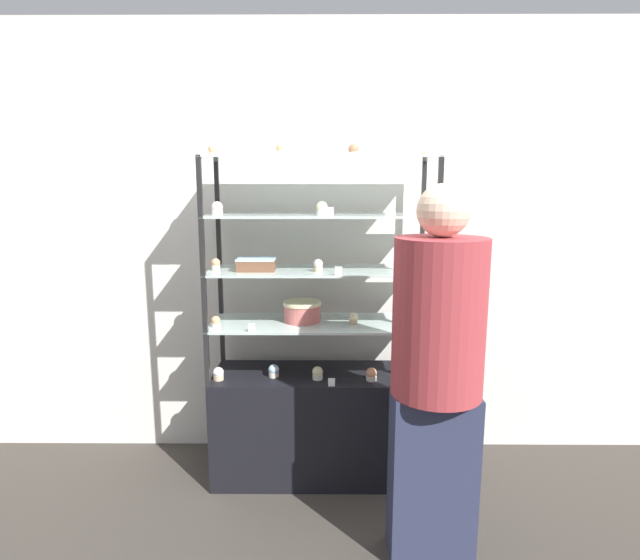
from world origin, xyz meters
TOP-DOWN VIEW (x-y plane):
  - ground_plane at (0.00, 0.00)m, footprint 20.00×20.00m
  - back_wall at (0.00, 0.36)m, footprint 8.00×0.05m
  - display_base at (0.00, 0.00)m, footprint 1.20×0.43m
  - display_riser_lower at (0.00, 0.00)m, footprint 1.20×0.43m
  - display_riser_middle at (0.00, 0.00)m, footprint 1.20×0.43m
  - display_riser_upper at (0.00, 0.00)m, footprint 1.20×0.43m
  - display_riser_top at (0.00, 0.00)m, footprint 1.20×0.43m
  - layer_cake_centerpiece at (-0.10, 0.01)m, footprint 0.21×0.21m
  - sheet_cake_frosted at (-0.34, -0.04)m, footprint 0.20×0.15m
  - cupcake_0 at (-0.55, -0.11)m, footprint 0.06×0.06m
  - cupcake_1 at (-0.26, -0.06)m, footprint 0.06×0.06m
  - cupcake_2 at (-0.01, -0.09)m, footprint 0.06×0.06m
  - cupcake_3 at (0.28, -0.11)m, footprint 0.06×0.06m
  - cupcake_4 at (0.55, -0.08)m, footprint 0.06×0.06m
  - price_tag_0 at (0.06, -0.19)m, footprint 0.04×0.00m
  - cupcake_5 at (-0.56, -0.11)m, footprint 0.05×0.05m
  - cupcake_6 at (0.18, -0.04)m, footprint 0.05×0.05m
  - cupcake_7 at (0.56, -0.09)m, footprint 0.05×0.05m
  - price_tag_1 at (-0.35, -0.19)m, footprint 0.04×0.00m
  - cupcake_8 at (-0.56, -0.04)m, footprint 0.05×0.05m
  - cupcake_9 at (-0.01, -0.07)m, footprint 0.05×0.05m
  - cupcake_10 at (0.53, -0.11)m, footprint 0.05×0.05m
  - price_tag_2 at (0.09, -0.19)m, footprint 0.04×0.00m
  - cupcake_11 at (-0.53, -0.07)m, footprint 0.06×0.06m
  - cupcake_12 at (0.01, -0.06)m, footprint 0.06×0.06m
  - cupcake_13 at (0.56, -0.10)m, footprint 0.06×0.06m
  - price_tag_3 at (0.05, -0.19)m, footprint 0.04×0.00m
  - cupcake_14 at (-0.55, -0.04)m, footprint 0.06×0.06m
  - cupcake_15 at (-0.19, -0.10)m, footprint 0.06×0.06m
  - cupcake_16 at (0.17, -0.04)m, footprint 0.06×0.06m
  - cupcake_17 at (0.55, -0.05)m, footprint 0.06×0.06m
  - price_tag_4 at (0.24, -0.19)m, footprint 0.04×0.00m
  - customer_figure at (0.50, -0.65)m, footprint 0.39×0.39m

SIDE VIEW (x-z plane):
  - ground_plane at x=0.00m, z-range 0.00..0.00m
  - display_base at x=0.00m, z-range 0.00..0.61m
  - price_tag_0 at x=0.06m, z-range 0.61..0.66m
  - cupcake_0 at x=-0.55m, z-range 0.61..0.68m
  - cupcake_1 at x=-0.26m, z-range 0.61..0.68m
  - cupcake_2 at x=-0.01m, z-range 0.61..0.68m
  - cupcake_3 at x=0.28m, z-range 0.61..0.68m
  - cupcake_4 at x=0.55m, z-range 0.61..0.68m
  - customer_figure at x=0.50m, z-range 0.06..1.72m
  - display_riser_lower at x=0.00m, z-range 0.74..1.04m
  - price_tag_1 at x=-0.35m, z-range 0.91..0.95m
  - cupcake_5 at x=-0.56m, z-range 0.91..0.97m
  - cupcake_6 at x=0.18m, z-range 0.91..0.97m
  - cupcake_7 at x=0.56m, z-range 0.91..0.97m
  - layer_cake_centerpiece at x=-0.10m, z-range 0.91..1.02m
  - display_riser_middle at x=0.00m, z-range 1.04..1.34m
  - price_tag_2 at x=0.09m, z-range 1.21..1.25m
  - cupcake_8 at x=-0.56m, z-range 1.21..1.27m
  - cupcake_9 at x=-0.01m, z-range 1.21..1.27m
  - cupcake_10 at x=0.53m, z-range 1.21..1.27m
  - sheet_cake_frosted at x=-0.34m, z-range 1.21..1.27m
  - back_wall at x=0.00m, z-range 0.00..2.60m
  - display_riser_upper at x=0.00m, z-range 1.34..1.63m
  - price_tag_3 at x=0.05m, z-range 1.50..1.55m
  - cupcake_11 at x=-0.53m, z-range 1.50..1.57m
  - cupcake_12 at x=0.01m, z-range 1.50..1.57m
  - cupcake_13 at x=0.56m, z-range 1.50..1.57m
  - display_riser_top at x=0.00m, z-range 1.63..1.93m
  - price_tag_4 at x=0.24m, z-range 1.80..1.84m
  - cupcake_14 at x=-0.55m, z-range 1.80..1.87m
  - cupcake_15 at x=-0.19m, z-range 1.80..1.87m
  - cupcake_16 at x=0.17m, z-range 1.80..1.87m
  - cupcake_17 at x=0.55m, z-range 1.80..1.87m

